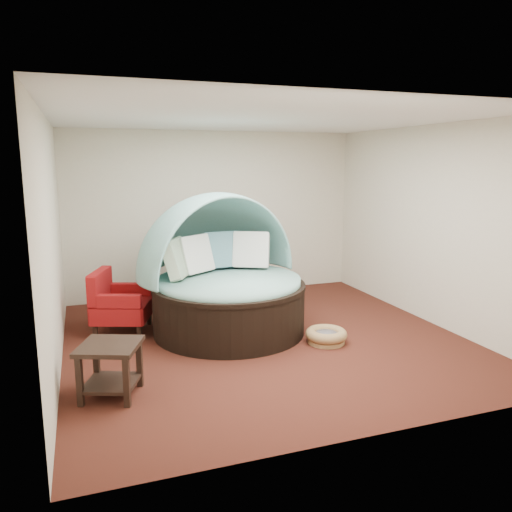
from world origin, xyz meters
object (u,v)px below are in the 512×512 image
object	(u,v)px
red_armchair	(118,303)
pet_basket	(326,336)
side_table	(110,362)
canopy_daybed	(224,267)

from	to	relation	value
red_armchair	pet_basket	bearing A→B (deg)	-8.86
red_armchair	side_table	size ratio (longest dim) A/B	1.27
pet_basket	red_armchair	world-z (taller)	red_armchair
canopy_daybed	side_table	world-z (taller)	canopy_daybed
pet_basket	side_table	bearing A→B (deg)	-167.22
red_armchair	canopy_daybed	bearing A→B (deg)	3.71
red_armchair	side_table	world-z (taller)	red_armchair
pet_basket	canopy_daybed	bearing A→B (deg)	138.72
canopy_daybed	side_table	distance (m)	2.30
side_table	canopy_daybed	bearing A→B (deg)	44.34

